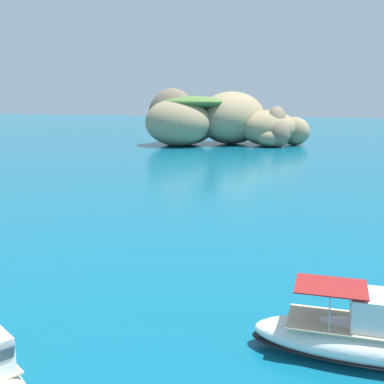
{
  "coord_description": "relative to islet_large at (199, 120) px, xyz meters",
  "views": [
    {
      "loc": [
        4.61,
        -4.63,
        8.33
      ],
      "look_at": [
        -3.7,
        23.8,
        2.46
      ],
      "focal_mm": 45.09,
      "sensor_mm": 36.0,
      "label": 1
    }
  ],
  "objects": [
    {
      "name": "islet_small",
      "position": [
        12.93,
        1.38,
        -1.54
      ],
      "size": [
        14.13,
        11.98,
        6.74
      ],
      "color": "#9E8966",
      "rests_on": "ground"
    },
    {
      "name": "motorboat_white",
      "position": [
        24.35,
        -67.15,
        -3.58
      ],
      "size": [
        7.62,
        2.31,
        2.39
      ],
      "color": "white",
      "rests_on": "ground"
    },
    {
      "name": "islet_large",
      "position": [
        0.0,
        0.0,
        0.0
      ],
      "size": [
        22.2,
        19.9,
        9.75
      ],
      "color": "#756651",
      "rests_on": "ground"
    }
  ]
}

